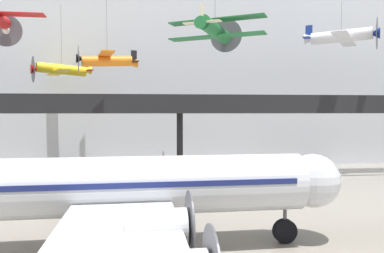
{
  "coord_description": "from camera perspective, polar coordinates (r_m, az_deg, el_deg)",
  "views": [
    {
      "loc": [
        -2.93,
        -9.91,
        7.12
      ],
      "look_at": [
        -0.52,
        13.43,
        6.17
      ],
      "focal_mm": 35.0,
      "sensor_mm": 36.0,
      "label": 1
    }
  ],
  "objects": [
    {
      "name": "suspended_plane_white_twin",
      "position": [
        45.72,
        21.76,
        12.63
      ],
      "size": [
        8.1,
        8.78,
        5.53
      ],
      "rotation": [
        0.0,
        0.0,
        5.67
      ],
      "color": "silver"
    },
    {
      "name": "suspended_plane_yellow_lowwing",
      "position": [
        45.17,
        -19.24,
        8.17
      ],
      "size": [
        6.93,
        7.92,
        8.89
      ],
      "rotation": [
        0.0,
        0.0,
        3.57
      ],
      "color": "yellow"
    },
    {
      "name": "suspended_plane_green_biplane",
      "position": [
        31.42,
        3.54,
        14.5
      ],
      "size": [
        7.79,
        6.95,
        6.86
      ],
      "rotation": [
        0.0,
        0.0,
        1.08
      ],
      "color": "#1E6B33"
    },
    {
      "name": "hangar_back_wall",
      "position": [
        50.02,
        -2.54,
        8.71
      ],
      "size": [
        140.0,
        3.0,
        25.36
      ],
      "color": "silver",
      "rests_on": "ground"
    },
    {
      "name": "suspended_plane_orange_highwing",
      "position": [
        35.42,
        -12.83,
        9.78
      ],
      "size": [
        5.67,
        6.83,
        8.53
      ],
      "rotation": [
        0.0,
        0.0,
        3.38
      ],
      "color": "orange"
    },
    {
      "name": "airliner_silver_main",
      "position": [
        19.47,
        -12.78,
        -9.07
      ],
      "size": [
        25.25,
        28.62,
        9.02
      ],
      "rotation": [
        0.0,
        0.0,
        0.04
      ],
      "color": "silver",
      "rests_on": "ground"
    },
    {
      "name": "mezzanine_walkway",
      "position": [
        40.72,
        -1.78,
        2.56
      ],
      "size": [
        110.0,
        3.2,
        8.9
      ],
      "color": "black",
      "rests_on": "ground"
    }
  ]
}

